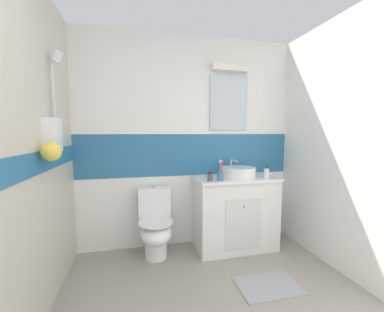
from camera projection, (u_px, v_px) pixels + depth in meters
wall_back_tiled at (189, 142)px, 2.91m from camera, size 3.20×0.20×2.50m
wall_left_shower_alcove at (10, 153)px, 1.40m from camera, size 0.26×3.48×2.50m
wall_right_plain at (375, 147)px, 2.01m from camera, size 0.10×3.48×2.50m
vanity_cabinet at (234, 212)px, 2.82m from camera, size 0.95×0.51×0.85m
sink_basin at (238, 172)px, 2.79m from camera, size 0.40×0.44×0.19m
toilet at (155, 225)px, 2.62m from camera, size 0.37×0.50×0.76m
toothbrush_cup at (221, 175)px, 2.57m from camera, size 0.08×0.08×0.23m
soap_dispenser at (266, 173)px, 2.70m from camera, size 0.06×0.06×0.15m
lotion_bottle_short at (210, 177)px, 2.55m from camera, size 0.06×0.06×0.10m
bath_mat at (268, 286)px, 2.12m from camera, size 0.55×0.37×0.01m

